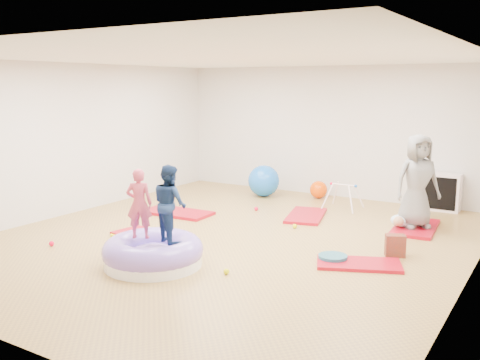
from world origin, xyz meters
The scene contains 19 objects.
room centered at (0.00, 0.00, 1.40)m, with size 7.01×8.01×2.81m.
gym_mat_front_left centered at (-1.17, -0.63, 0.02)m, with size 1.17×0.58×0.05m, color red.
gym_mat_mid_left centered at (-1.74, 0.87, 0.03)m, with size 1.31×0.65×0.05m, color red.
gym_mat_center_back centered at (0.42, 1.94, 0.03)m, with size 1.23×0.61×0.05m, color red.
gym_mat_right centered at (2.16, -0.15, 0.02)m, with size 1.11×0.55×0.05m, color red.
gym_mat_rear_right centered at (2.35, 2.14, 0.03)m, with size 1.30×0.65×0.05m, color red.
inflatable_cushion centered at (-0.20, -1.60, 0.17)m, with size 1.35×1.35×0.43m.
child_pink centered at (-0.44, -1.57, 0.87)m, with size 0.35×0.23×0.96m, color #CB4357.
child_navy centered at (0.02, -1.49, 0.91)m, with size 0.50×0.39×1.03m, color navy.
adult_caregiver centered at (2.35, 2.08, 0.83)m, with size 0.76×0.49×1.55m, color slate.
infant centered at (2.15, 1.93, 0.16)m, with size 0.36×0.36×0.21m.
ball_pit_balls centered at (-0.32, -0.49, 0.04)m, with size 2.99×3.70×0.08m.
exercise_ball_blue centered at (-1.15, 3.15, 0.34)m, with size 0.68×0.68×0.68m, color blue.
exercise_ball_orange centered at (-0.06, 3.60, 0.18)m, with size 0.37×0.37×0.37m, color #FC4B00.
infant_play_gym centered at (0.79, 2.82, 0.34)m, with size 0.67×0.63×0.51m.
cube_shelf centered at (2.40, 3.79, 0.36)m, with size 0.72×0.36×0.72m.
balance_disc centered at (1.79, -0.17, 0.04)m, with size 0.40×0.40×0.09m, color #226076.
backpack centered at (2.46, 0.49, 0.16)m, with size 0.27×0.17×0.31m, color maroon.
yellow_toy centered at (-1.66, -0.81, 0.02)m, with size 0.20×0.20×0.03m, color #D7DE00.
Camera 1 is at (4.41, -6.84, 2.40)m, focal length 40.00 mm.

